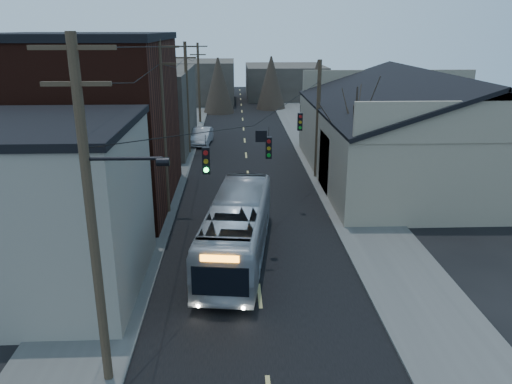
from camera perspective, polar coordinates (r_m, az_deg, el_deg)
road_surface at (r=41.62m, az=-1.08°, el=3.56°), size 9.00×110.00×0.02m
sidewalk_left at (r=41.97m, az=-10.00°, el=3.47°), size 4.00×110.00×0.12m
sidewalk_right at (r=42.25m, az=7.79°, el=3.68°), size 4.00×110.00×0.12m
building_clapboard at (r=22.04m, az=-23.79°, el=-2.08°), size 8.00×8.00×7.00m
building_brick at (r=32.07m, az=-18.99°, el=7.27°), size 10.00×12.00×10.00m
building_left_far at (r=47.56m, az=-12.96°, el=9.25°), size 9.00×14.00×7.00m
warehouse at (r=38.70m, az=18.81°, el=5.55°), size 16.16×20.60×7.73m
building_far_left at (r=75.80m, az=-6.40°, el=12.42°), size 10.00×12.00×6.00m
building_far_right at (r=81.04m, az=3.28°, el=12.52°), size 12.00×14.00×5.00m
bare_tree at (r=31.91m, az=11.13°, el=5.30°), size 0.40×0.40×7.20m
utility_lines at (r=34.91m, az=-6.06°, el=8.90°), size 11.24×45.28×10.50m
bus at (r=23.75m, az=-2.16°, el=-4.21°), size 3.86×10.99×3.00m
parked_car at (r=47.93m, az=-6.22°, el=6.36°), size 2.04×4.82×1.55m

